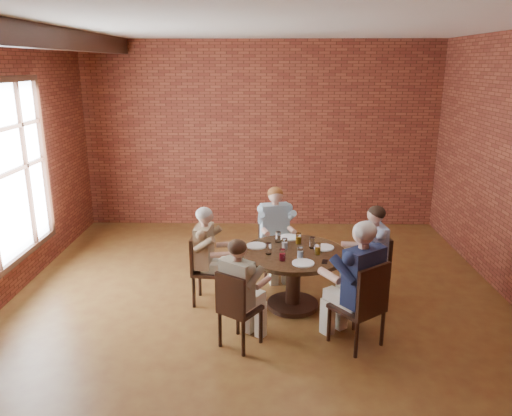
{
  "coord_description": "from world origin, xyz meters",
  "views": [
    {
      "loc": [
        0.07,
        -5.68,
        2.98
      ],
      "look_at": [
        -0.04,
        1.0,
        1.04
      ],
      "focal_mm": 35.0,
      "sensor_mm": 36.0,
      "label": 1
    }
  ],
  "objects_px": {
    "smartphone": "(325,262)",
    "diner_c": "(209,256)",
    "diner_a": "(370,256)",
    "chair_d": "(236,307)",
    "diner_b": "(276,233)",
    "chair_b": "(274,241)",
    "chair_c": "(203,266)",
    "diner_e": "(358,284)",
    "dining_table": "(294,268)",
    "diner_d": "(240,293)",
    "chair_e": "(364,303)",
    "chair_a": "(376,267)"
  },
  "relations": [
    {
      "from": "chair_e",
      "to": "diner_e",
      "type": "bearing_deg",
      "value": -90.0
    },
    {
      "from": "chair_b",
      "to": "smartphone",
      "type": "distance_m",
      "value": 1.52
    },
    {
      "from": "diner_b",
      "to": "chair_e",
      "type": "distance_m",
      "value": 2.11
    },
    {
      "from": "chair_d",
      "to": "diner_e",
      "type": "height_order",
      "value": "diner_e"
    },
    {
      "from": "diner_a",
      "to": "chair_e",
      "type": "bearing_deg",
      "value": -21.61
    },
    {
      "from": "chair_a",
      "to": "diner_c",
      "type": "distance_m",
      "value": 2.13
    },
    {
      "from": "diner_a",
      "to": "diner_c",
      "type": "xyz_separation_m",
      "value": [
        -2.04,
        -0.01,
        -0.01
      ]
    },
    {
      "from": "diner_a",
      "to": "chair_c",
      "type": "relative_size",
      "value": 1.44
    },
    {
      "from": "chair_c",
      "to": "smartphone",
      "type": "distance_m",
      "value": 1.58
    },
    {
      "from": "dining_table",
      "to": "diner_d",
      "type": "relative_size",
      "value": 1.05
    },
    {
      "from": "diner_c",
      "to": "chair_c",
      "type": "bearing_deg",
      "value": 90.0
    },
    {
      "from": "dining_table",
      "to": "chair_e",
      "type": "height_order",
      "value": "chair_e"
    },
    {
      "from": "chair_a",
      "to": "diner_d",
      "type": "height_order",
      "value": "diner_d"
    },
    {
      "from": "diner_e",
      "to": "chair_c",
      "type": "bearing_deg",
      "value": -65.51
    },
    {
      "from": "dining_table",
      "to": "chair_b",
      "type": "relative_size",
      "value": 1.39
    },
    {
      "from": "dining_table",
      "to": "chair_a",
      "type": "relative_size",
      "value": 1.41
    },
    {
      "from": "diner_d",
      "to": "smartphone",
      "type": "xyz_separation_m",
      "value": [
        0.97,
        0.57,
        0.14
      ]
    },
    {
      "from": "diner_b",
      "to": "diner_e",
      "type": "height_order",
      "value": "diner_e"
    },
    {
      "from": "chair_b",
      "to": "chair_d",
      "type": "xyz_separation_m",
      "value": [
        -0.44,
        -2.02,
        -0.02
      ]
    },
    {
      "from": "diner_b",
      "to": "chair_d",
      "type": "xyz_separation_m",
      "value": [
        -0.46,
        -1.94,
        -0.17
      ]
    },
    {
      "from": "chair_a",
      "to": "chair_c",
      "type": "distance_m",
      "value": 2.2
    },
    {
      "from": "chair_b",
      "to": "diner_e",
      "type": "relative_size",
      "value": 0.65
    },
    {
      "from": "diner_b",
      "to": "diner_a",
      "type": "bearing_deg",
      "value": -47.89
    },
    {
      "from": "diner_c",
      "to": "chair_e",
      "type": "bearing_deg",
      "value": -114.43
    },
    {
      "from": "diner_d",
      "to": "diner_e",
      "type": "height_order",
      "value": "diner_e"
    },
    {
      "from": "diner_d",
      "to": "chair_e",
      "type": "relative_size",
      "value": 1.25
    },
    {
      "from": "chair_d",
      "to": "smartphone",
      "type": "xyz_separation_m",
      "value": [
        1.01,
        0.63,
        0.27
      ]
    },
    {
      "from": "diner_a",
      "to": "chair_d",
      "type": "distance_m",
      "value": 1.97
    },
    {
      "from": "chair_c",
      "to": "diner_e",
      "type": "relative_size",
      "value": 0.64
    },
    {
      "from": "diner_c",
      "to": "diner_d",
      "type": "bearing_deg",
      "value": -150.2
    },
    {
      "from": "diner_b",
      "to": "diner_e",
      "type": "xyz_separation_m",
      "value": [
        0.85,
        -1.82,
        0.05
      ]
    },
    {
      "from": "diner_c",
      "to": "chair_e",
      "type": "height_order",
      "value": "diner_c"
    },
    {
      "from": "diner_c",
      "to": "chair_e",
      "type": "relative_size",
      "value": 1.29
    },
    {
      "from": "chair_a",
      "to": "smartphone",
      "type": "relative_size",
      "value": 7.32
    },
    {
      "from": "diner_e",
      "to": "chair_a",
      "type": "bearing_deg",
      "value": -149.74
    },
    {
      "from": "chair_d",
      "to": "chair_b",
      "type": "bearing_deg",
      "value": -67.73
    },
    {
      "from": "chair_e",
      "to": "diner_d",
      "type": "bearing_deg",
      "value": -38.05
    },
    {
      "from": "smartphone",
      "to": "chair_e",
      "type": "bearing_deg",
      "value": -46.42
    },
    {
      "from": "diner_b",
      "to": "diner_c",
      "type": "bearing_deg",
      "value": -147.09
    },
    {
      "from": "chair_a",
      "to": "diner_a",
      "type": "relative_size",
      "value": 0.71
    },
    {
      "from": "diner_e",
      "to": "dining_table",
      "type": "bearing_deg",
      "value": -90.0
    },
    {
      "from": "chair_c",
      "to": "diner_e",
      "type": "height_order",
      "value": "diner_e"
    },
    {
      "from": "chair_d",
      "to": "dining_table",
      "type": "bearing_deg",
      "value": -90.0
    },
    {
      "from": "diner_d",
      "to": "smartphone",
      "type": "height_order",
      "value": "diner_d"
    },
    {
      "from": "chair_e",
      "to": "chair_b",
      "type": "bearing_deg",
      "value": -102.05
    },
    {
      "from": "diner_b",
      "to": "diner_d",
      "type": "xyz_separation_m",
      "value": [
        -0.42,
        -1.88,
        -0.04
      ]
    },
    {
      "from": "diner_b",
      "to": "chair_b",
      "type": "bearing_deg",
      "value": 90.0
    },
    {
      "from": "chair_b",
      "to": "diner_d",
      "type": "xyz_separation_m",
      "value": [
        -0.4,
        -1.96,
        0.11
      ]
    },
    {
      "from": "diner_c",
      "to": "diner_d",
      "type": "distance_m",
      "value": 1.11
    },
    {
      "from": "smartphone",
      "to": "diner_c",
      "type": "bearing_deg",
      "value": 175.11
    }
  ]
}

